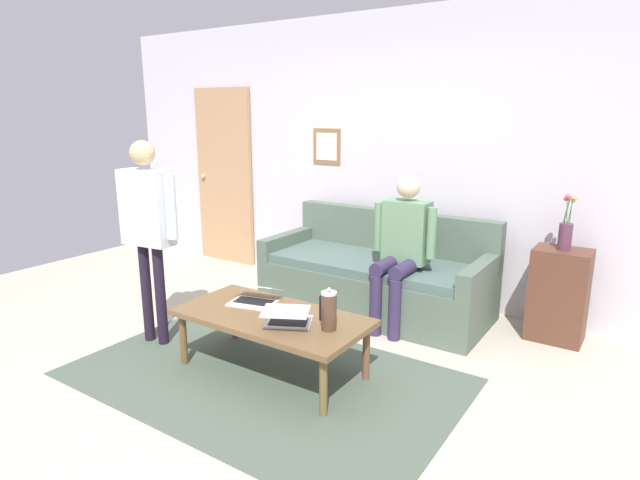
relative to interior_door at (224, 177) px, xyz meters
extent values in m
plane|color=#B8AE99|center=(-2.14, 2.11, -1.02)|extent=(7.68, 7.68, 0.00)
cube|color=#485747|center=(-2.25, 2.03, -1.02)|extent=(2.62, 1.64, 0.01)
cube|color=silver|center=(-2.14, -0.09, 0.33)|extent=(7.04, 0.10, 2.70)
cube|color=brown|center=(-1.43, -0.04, 0.41)|extent=(0.33, 0.02, 0.37)
cube|color=silver|center=(-1.43, -0.03, 0.41)|extent=(0.25, 0.00, 0.28)
cube|color=tan|center=(0.00, 0.00, 0.00)|extent=(0.82, 0.05, 2.05)
sphere|color=tan|center=(0.31, 0.04, 0.00)|extent=(0.06, 0.06, 0.06)
cube|color=#506050|center=(-2.30, 0.51, -0.81)|extent=(2.03, 0.88, 0.42)
cube|color=#4B6059|center=(-2.30, 0.53, -0.56)|extent=(1.79, 0.80, 0.08)
cube|color=#506050|center=(-2.30, 0.14, -0.37)|extent=(2.03, 0.14, 0.46)
cube|color=#506050|center=(-3.26, 0.51, -0.50)|extent=(0.12, 0.88, 0.20)
cube|color=#506050|center=(-1.35, 0.51, -0.50)|extent=(0.12, 0.88, 0.20)
cube|color=brown|center=(-2.25, 1.93, -0.62)|extent=(1.34, 0.67, 0.04)
cylinder|color=brown|center=(-2.85, 2.20, -0.83)|extent=(0.05, 0.05, 0.39)
cylinder|color=brown|center=(-1.65, 2.20, -0.83)|extent=(0.05, 0.05, 0.39)
cylinder|color=brown|center=(-2.85, 1.67, -0.83)|extent=(0.05, 0.05, 0.39)
cylinder|color=brown|center=(-1.65, 1.67, -0.83)|extent=(0.05, 0.05, 0.39)
cube|color=silver|center=(-2.44, 1.98, -0.59)|extent=(0.37, 0.35, 0.01)
cube|color=black|center=(-2.45, 1.99, -0.58)|extent=(0.29, 0.24, 0.00)
cube|color=silver|center=(-2.49, 2.08, -0.47)|extent=(0.37, 0.34, 0.01)
cube|color=white|center=(-2.49, 2.08, -0.47)|extent=(0.33, 0.30, 0.01)
cube|color=silver|center=(-2.01, 1.85, -0.59)|extent=(0.37, 0.29, 0.01)
cube|color=black|center=(-2.01, 1.83, -0.58)|extent=(0.30, 0.19, 0.00)
cube|color=silver|center=(-1.99, 1.78, -0.49)|extent=(0.37, 0.27, 0.08)
cube|color=white|center=(-1.99, 1.78, -0.49)|extent=(0.33, 0.24, 0.07)
cylinder|color=#4C3323|center=(-2.72, 1.93, -0.48)|extent=(0.10, 0.10, 0.24)
cylinder|color=#B7B7BC|center=(-2.72, 1.93, -0.35)|extent=(0.10, 0.10, 0.02)
sphere|color=#B2B2B7|center=(-2.72, 1.93, -0.33)|extent=(0.03, 0.03, 0.03)
cube|color=black|center=(-2.65, 1.93, -0.47)|extent=(0.01, 0.01, 0.17)
cube|color=#553122|center=(-3.80, 0.24, -0.65)|extent=(0.42, 0.32, 0.74)
cylinder|color=#552F44|center=(-3.80, 0.24, -0.18)|extent=(0.10, 0.10, 0.21)
cylinder|color=#3D7038|center=(-3.81, 0.23, 0.01)|extent=(0.03, 0.03, 0.17)
sphere|color=silver|center=(-3.82, 0.22, 0.10)|extent=(0.03, 0.03, 0.03)
cylinder|color=#3D7038|center=(-3.78, 0.23, 0.02)|extent=(0.03, 0.03, 0.18)
sphere|color=#DE426F|center=(-3.77, 0.22, 0.11)|extent=(0.04, 0.04, 0.04)
cylinder|color=#3D7038|center=(-3.79, 0.23, 0.02)|extent=(0.03, 0.02, 0.20)
sphere|color=#D95065|center=(-3.79, 0.22, 0.12)|extent=(0.05, 0.05, 0.05)
cylinder|color=#3D7038|center=(-3.79, 0.26, 0.03)|extent=(0.03, 0.01, 0.21)
sphere|color=#D6585E|center=(-3.79, 0.27, 0.14)|extent=(0.04, 0.04, 0.04)
cylinder|color=#3D7038|center=(-3.82, 0.24, 0.02)|extent=(0.01, 0.04, 0.20)
sphere|color=gold|center=(-3.83, 0.23, 0.12)|extent=(0.04, 0.04, 0.04)
cylinder|color=black|center=(-1.10, 2.06, -0.62)|extent=(0.08, 0.08, 0.80)
cylinder|color=black|center=(-1.25, 2.05, -0.62)|extent=(0.08, 0.08, 0.80)
cube|color=silver|center=(-1.18, 2.06, 0.06)|extent=(0.42, 0.22, 0.57)
cylinder|color=silver|center=(-0.94, 2.08, 0.09)|extent=(0.09, 0.09, 0.48)
cylinder|color=silver|center=(-1.41, 2.03, 0.09)|extent=(0.09, 0.09, 0.48)
sphere|color=tan|center=(-1.18, 2.06, 0.46)|extent=(0.18, 0.18, 0.18)
cylinder|color=#332748|center=(-2.73, 0.97, -0.77)|extent=(0.10, 0.10, 0.50)
cylinder|color=#332748|center=(-2.56, 0.97, -0.77)|extent=(0.10, 0.10, 0.50)
cylinder|color=#332748|center=(-2.73, 0.79, -0.47)|extent=(0.12, 0.40, 0.12)
cylinder|color=#332748|center=(-2.56, 0.79, -0.47)|extent=(0.12, 0.40, 0.12)
cube|color=#638963|center=(-2.64, 0.61, -0.21)|extent=(0.37, 0.20, 0.52)
cylinder|color=#638963|center=(-2.88, 0.66, -0.19)|extent=(0.08, 0.08, 0.42)
cylinder|color=#638963|center=(-2.41, 0.66, -0.19)|extent=(0.08, 0.08, 0.42)
sphere|color=beige|center=(-2.64, 0.61, 0.16)|extent=(0.19, 0.19, 0.19)
camera|label=1|loc=(-4.40, 4.56, 0.76)|focal=29.44mm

